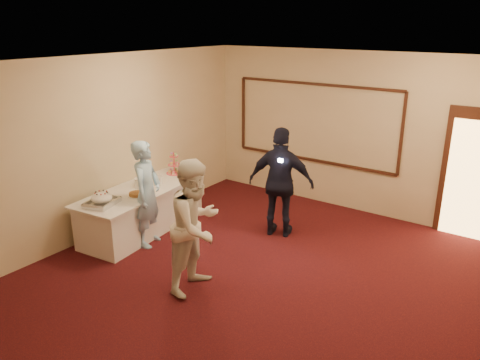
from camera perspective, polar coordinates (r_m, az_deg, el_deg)
name	(u,v)px	position (r m, az deg, el deg)	size (l,w,h in m)	color
floor	(247,285)	(6.69, 0.84, -12.64)	(7.00, 7.00, 0.00)	black
room_walls	(248,144)	(5.89, 0.93, 4.41)	(6.04, 7.04, 3.02)	beige
wall_molding	(314,123)	(9.31, 9.06, 6.88)	(3.45, 0.04, 1.55)	black
doorway	(474,176)	(8.58, 26.68, 0.44)	(1.05, 0.07, 2.20)	black
buffet_table	(143,209)	(8.32, -11.75, -3.48)	(1.22, 2.58, 0.77)	white
pavlova_tray	(102,200)	(7.59, -16.49, -2.29)	(0.52, 0.59, 0.20)	#ADB0B4
cupcake_stand	(174,165)	(8.83, -8.03, 1.79)	(0.31, 0.31, 0.45)	#EA4D5C
plate_stack_a	(141,183)	(8.20, -12.02, -0.34)	(0.21, 0.21, 0.17)	white
plate_stack_b	(157,181)	(8.29, -10.03, -0.08)	(0.18, 0.18, 0.15)	white
tart	(137,194)	(7.84, -12.49, -1.72)	(0.29, 0.29, 0.06)	white
man	(147,194)	(7.62, -11.27, -1.66)	(0.64, 0.42, 1.74)	#99C8F2
woman	(196,226)	(6.26, -5.36, -5.57)	(0.89, 0.69, 1.83)	white
guest	(281,183)	(7.81, 5.02, -0.34)	(1.10, 0.46, 1.87)	black
camera_flash	(280,160)	(7.37, 4.96, 2.39)	(0.07, 0.04, 0.05)	white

